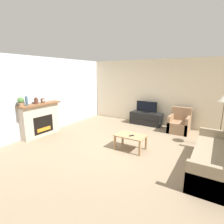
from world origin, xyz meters
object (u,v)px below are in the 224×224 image
Objects in this scene: mantel_vase_centre_left at (36,101)px; armchair at (179,124)px; mantel_vase_left at (27,101)px; mantel_clock at (43,101)px; tv_stand at (146,118)px; tv at (147,107)px; potted_plant at (21,101)px; remote at (132,136)px; fireplace at (40,119)px; coffee_table at (131,137)px; couch at (217,159)px.

mantel_vase_centre_left reaches higher than armchair.
mantel_vase_left is 0.34m from mantel_vase_centre_left.
tv_stand is (2.62, 3.05, -0.96)m from mantel_clock.
tv is (2.62, 3.31, -0.50)m from mantel_vase_centre_left.
mantel_clock is at bearing 89.94° from potted_plant.
remote is (0.59, -2.66, -0.29)m from tv.
tv is (0.00, -0.00, 0.48)m from tv_stand.
fireplace is at bearing -144.04° from armchair.
tv_stand is 8.82× the size of remote.
tv is at bearing 49.36° from mantel_clock.
remote is (3.21, 1.17, -0.85)m from potted_plant.
tv_stand is 2.67m from coffee_table.
tv_stand is 1.57× the size of coffee_table.
mantel_vase_centre_left is 4.34m from tv_stand.
tv_stand is 3.73m from couch.
armchair is (4.02, 3.37, -1.00)m from mantel_vase_left.
coffee_table is at bearing 21.13° from potted_plant.
coffee_table is (3.16, 0.70, -0.87)m from mantel_vase_centre_left.
mantel_vase_centre_left is at bearing -90.17° from mantel_clock.
tv reaches higher than armchair.
mantel_vase_centre_left is 5.13m from armchair.
potted_plant is at bearing -124.37° from tv.
mantel_clock is at bearing -172.02° from coffee_table.
tv is at bearing 101.74° from coffee_table.
fireplace is 3.24m from coffee_table.
tv is at bearing 135.40° from couch.
potted_plant is 5.51m from couch.
potted_plant reaches higher than remote.
mantel_clock is (0.00, 0.26, -0.02)m from mantel_vase_centre_left.
mantel_vase_centre_left reaches higher than mantel_clock.
mantel_clock is 0.17× the size of armchair.
fireplace is 0.64× the size of couch.
fireplace is 4.84× the size of mantel_vase_left.
mantel_vase_left is 0.60m from mantel_clock.
mantel_vase_centre_left is 0.26m from mantel_clock.
armchair is (1.40, -0.27, 0.03)m from tv_stand.
mantel_vase_centre_left is 0.25× the size of tv.
armchair is at bearing 34.67° from mantel_clock.
mantel_vase_left is 0.34× the size of tv.
mantel_clock reaches higher than tv.
mantel_clock is at bearing 89.93° from mantel_vase_left.
mantel_vase_left is 1.37× the size of mantel_vase_centre_left.
tv_stand is 0.48m from tv.
mantel_vase_left is 5.34m from armchair.
mantel_vase_left reaches higher than fireplace.
tv is (2.62, 3.05, -0.48)m from mantel_clock.
mantel_vase_left is at bearing -140.00° from armchair.
armchair is (1.40, -0.27, -0.45)m from tv.
fireplace is 5.33m from couch.
tv_stand is 1.43m from armchair.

